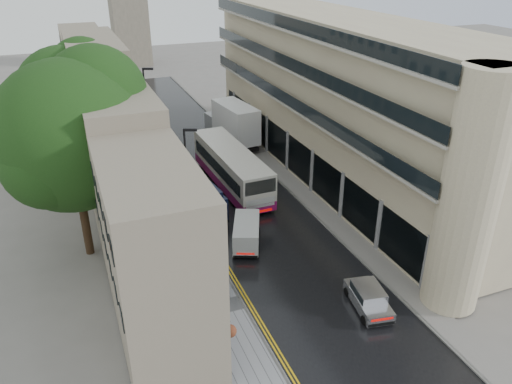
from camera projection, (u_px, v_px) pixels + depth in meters
road at (226, 182)px, 45.24m from camera, size 9.00×85.00×0.02m
left_sidewalk at (162, 192)px, 43.29m from camera, size 2.70×85.00×0.12m
right_sidewalk at (280, 173)px, 47.00m from camera, size 1.80×85.00×0.12m
old_shop_row at (107, 123)px, 41.57m from camera, size 4.50×56.00×12.00m
modern_block at (339, 100)px, 44.30m from camera, size 8.00×40.00×14.00m
tree_near at (75, 161)px, 31.80m from camera, size 10.56×10.56×13.89m
tree_far at (70, 114)px, 43.06m from camera, size 9.24×9.24×12.46m
cream_bus at (232, 186)px, 40.48m from camera, size 3.28×12.65×3.43m
white_lorry at (230, 131)px, 50.86m from camera, size 3.70×9.03×4.61m
silver_hatchback at (365, 314)px, 27.92m from camera, size 2.27×4.01×1.42m
white_van at (234, 244)px, 34.14m from camera, size 3.20×4.45×1.85m
navy_van at (200, 211)px, 37.56m from camera, size 2.78×5.45×2.66m
pedestrian at (184, 248)px, 33.77m from camera, size 0.65×0.52×1.57m
lamp_post_near at (188, 185)px, 34.85m from camera, size 0.94×0.54×8.25m
lamp_post_far at (147, 115)px, 48.03m from camera, size 1.03×0.59×9.03m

